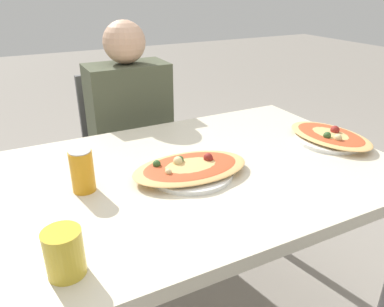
# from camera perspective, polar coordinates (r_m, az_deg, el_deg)

# --- Properties ---
(dining_table) EXTENTS (1.30, 0.87, 0.74)m
(dining_table) POSITION_cam_1_polar(r_m,az_deg,el_deg) (1.24, 0.46, -5.11)
(dining_table) COLOR beige
(dining_table) RESTS_ON ground_plane
(chair_far_seated) EXTENTS (0.40, 0.40, 0.88)m
(chair_far_seated) POSITION_cam_1_polar(r_m,az_deg,el_deg) (1.96, -9.99, 0.51)
(chair_far_seated) COLOR #4C4C4C
(chair_far_seated) RESTS_ON ground_plane
(person_seated) EXTENTS (0.36, 0.23, 1.14)m
(person_seated) POSITION_cam_1_polar(r_m,az_deg,el_deg) (1.79, -9.24, 4.11)
(person_seated) COLOR #2D2D38
(person_seated) RESTS_ON ground_plane
(pizza_main) EXTENTS (0.38, 0.27, 0.05)m
(pizza_main) POSITION_cam_1_polar(r_m,az_deg,el_deg) (1.17, -0.24, -2.32)
(pizza_main) COLOR white
(pizza_main) RESTS_ON dining_table
(soda_can) EXTENTS (0.07, 0.07, 0.12)m
(soda_can) POSITION_cam_1_polar(r_m,az_deg,el_deg) (1.10, -16.39, -2.58)
(soda_can) COLOR orange
(soda_can) RESTS_ON dining_table
(drink_glass) EXTENTS (0.08, 0.08, 0.10)m
(drink_glass) POSITION_cam_1_polar(r_m,az_deg,el_deg) (0.82, -18.91, -14.14)
(drink_glass) COLOR gold
(drink_glass) RESTS_ON dining_table
(pizza_second) EXTENTS (0.25, 0.35, 0.06)m
(pizza_second) POSITION_cam_1_polar(r_m,az_deg,el_deg) (1.50, 20.26, 2.44)
(pizza_second) COLOR white
(pizza_second) RESTS_ON dining_table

